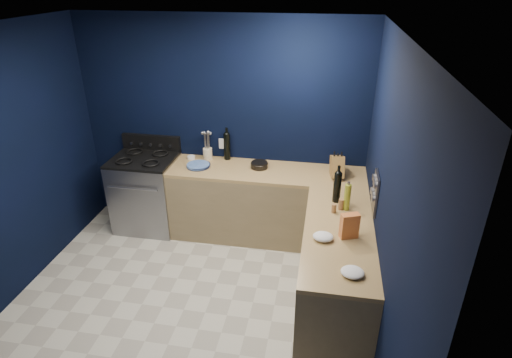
% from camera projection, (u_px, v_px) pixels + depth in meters
% --- Properties ---
extents(floor, '(3.50, 3.50, 0.02)m').
position_uv_depth(floor, '(184.00, 310.00, 4.13)').
color(floor, beige).
rests_on(floor, ground).
extents(ceiling, '(3.50, 3.50, 0.02)m').
position_uv_depth(ceiling, '(155.00, 32.00, 2.96)').
color(ceiling, silver).
rests_on(ceiling, ground).
extents(wall_back, '(3.50, 0.02, 2.60)m').
position_uv_depth(wall_back, '(222.00, 126.00, 5.10)').
color(wall_back, black).
rests_on(wall_back, ground).
extents(wall_right, '(0.02, 3.50, 2.60)m').
position_uv_depth(wall_right, '(386.00, 213.00, 3.27)').
color(wall_right, black).
rests_on(wall_right, ground).
extents(cab_back, '(2.30, 0.63, 0.86)m').
position_uv_depth(cab_back, '(266.00, 205.00, 5.10)').
color(cab_back, olive).
rests_on(cab_back, floor).
extents(top_back, '(2.30, 0.63, 0.04)m').
position_uv_depth(top_back, '(267.00, 172.00, 4.90)').
color(top_back, brown).
rests_on(top_back, cab_back).
extents(cab_right, '(0.63, 1.67, 0.86)m').
position_uv_depth(cab_right, '(335.00, 273.00, 3.96)').
color(cab_right, olive).
rests_on(cab_right, floor).
extents(top_right, '(0.63, 1.67, 0.04)m').
position_uv_depth(top_right, '(339.00, 233.00, 3.76)').
color(top_right, brown).
rests_on(top_right, cab_right).
extents(gas_range, '(0.76, 0.66, 0.92)m').
position_uv_depth(gas_range, '(147.00, 194.00, 5.31)').
color(gas_range, gray).
rests_on(gas_range, floor).
extents(oven_door, '(0.59, 0.02, 0.42)m').
position_uv_depth(oven_door, '(137.00, 207.00, 5.04)').
color(oven_door, black).
rests_on(oven_door, gas_range).
extents(cooktop, '(0.76, 0.66, 0.03)m').
position_uv_depth(cooktop, '(143.00, 159.00, 5.10)').
color(cooktop, black).
rests_on(cooktop, gas_range).
extents(backguard, '(0.76, 0.06, 0.20)m').
position_uv_depth(backguard, '(151.00, 142.00, 5.32)').
color(backguard, black).
rests_on(backguard, gas_range).
extents(spice_panel, '(0.02, 0.28, 0.38)m').
position_uv_depth(spice_panel, '(375.00, 193.00, 3.81)').
color(spice_panel, gray).
rests_on(spice_panel, wall_right).
extents(wall_outlet, '(0.09, 0.02, 0.13)m').
position_uv_depth(wall_outlet, '(223.00, 144.00, 5.17)').
color(wall_outlet, white).
rests_on(wall_outlet, wall_back).
extents(plate_stack, '(0.29, 0.29, 0.03)m').
position_uv_depth(plate_stack, '(198.00, 166.00, 4.98)').
color(plate_stack, '#315E96').
rests_on(plate_stack, top_back).
extents(ramekin, '(0.12, 0.12, 0.04)m').
position_uv_depth(ramekin, '(191.00, 157.00, 5.20)').
color(ramekin, white).
rests_on(ramekin, top_back).
extents(utensil_crock, '(0.13, 0.13, 0.14)m').
position_uv_depth(utensil_crock, '(208.00, 154.00, 5.17)').
color(utensil_crock, beige).
rests_on(utensil_crock, top_back).
extents(wine_bottle_back, '(0.09, 0.09, 0.33)m').
position_uv_depth(wine_bottle_back, '(227.00, 147.00, 5.13)').
color(wine_bottle_back, black).
rests_on(wine_bottle_back, top_back).
extents(lemon_basket, '(0.25, 0.25, 0.07)m').
position_uv_depth(lemon_basket, '(259.00, 165.00, 4.95)').
color(lemon_basket, black).
rests_on(lemon_basket, top_back).
extents(knife_block, '(0.18, 0.30, 0.30)m').
position_uv_depth(knife_block, '(337.00, 167.00, 4.70)').
color(knife_block, brown).
rests_on(knife_block, top_back).
extents(wine_bottle_right, '(0.08, 0.08, 0.31)m').
position_uv_depth(wine_bottle_right, '(337.00, 187.00, 4.18)').
color(wine_bottle_right, black).
rests_on(wine_bottle_right, top_right).
extents(oil_bottle, '(0.07, 0.07, 0.27)m').
position_uv_depth(oil_bottle, '(347.00, 197.00, 4.04)').
color(oil_bottle, olive).
rests_on(oil_bottle, top_right).
extents(spice_jar_near, '(0.06, 0.06, 0.11)m').
position_uv_depth(spice_jar_near, '(341.00, 204.00, 4.08)').
color(spice_jar_near, olive).
rests_on(spice_jar_near, top_right).
extents(spice_jar_far, '(0.06, 0.06, 0.09)m').
position_uv_depth(spice_jar_far, '(334.00, 208.00, 4.03)').
color(spice_jar_far, olive).
rests_on(spice_jar_far, top_right).
extents(crouton_bag, '(0.17, 0.13, 0.23)m').
position_uv_depth(crouton_bag, '(349.00, 226.00, 3.62)').
color(crouton_bag, '#B8322B').
rests_on(crouton_bag, top_right).
extents(towel_front, '(0.22, 0.21, 0.06)m').
position_uv_depth(towel_front, '(323.00, 237.00, 3.62)').
color(towel_front, white).
rests_on(towel_front, top_right).
extents(towel_end, '(0.23, 0.23, 0.05)m').
position_uv_depth(towel_end, '(352.00, 272.00, 3.20)').
color(towel_end, white).
rests_on(towel_end, top_right).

